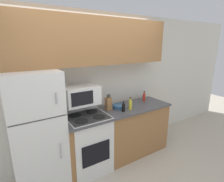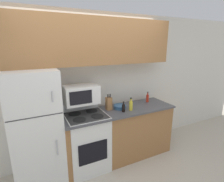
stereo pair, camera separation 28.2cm
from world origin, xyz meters
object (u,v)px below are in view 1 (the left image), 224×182
at_px(refrigerator, 37,133).
at_px(stove, 88,142).
at_px(bottle_soy_sauce, 124,107).
at_px(microwave, 81,95).
at_px(bottle_hot_sauce, 144,97).
at_px(knife_block, 108,104).
at_px(bowl, 119,106).
at_px(bottle_cooking_spray, 130,105).

relative_size(refrigerator, stove, 1.54).
bearing_deg(bottle_soy_sauce, microwave, 159.25).
height_order(microwave, bottle_hot_sauce, microwave).
relative_size(knife_block, bottle_soy_sauce, 1.54).
distance_m(knife_block, bowl, 0.22).
height_order(microwave, bottle_soy_sauce, microwave).
bearing_deg(bowl, bottle_cooking_spray, -51.28).
bearing_deg(microwave, stove, -76.85).
bearing_deg(bowl, knife_block, 170.37).
xyz_separation_m(bowl, bottle_soy_sauce, (-0.03, -0.17, 0.04)).
distance_m(stove, bottle_cooking_spray, 0.93).
bearing_deg(microwave, bowl, -6.47).
distance_m(stove, microwave, 0.78).
relative_size(knife_block, bottle_hot_sauce, 1.39).
bearing_deg(knife_block, bottle_soy_sauce, -49.12).
bearing_deg(stove, bottle_soy_sauce, -11.83).
bearing_deg(bottle_cooking_spray, bottle_soy_sauce, -175.98).
height_order(stove, knife_block, knife_block).
bearing_deg(bottle_hot_sauce, bowl, -173.64).
distance_m(stove, bottle_hot_sauce, 1.39).
distance_m(knife_block, bottle_hot_sauce, 0.85).
bearing_deg(refrigerator, knife_block, 1.40).
bearing_deg(bottle_hot_sauce, knife_block, -177.39).
distance_m(bottle_cooking_spray, bottle_soy_sauce, 0.15).
distance_m(refrigerator, bottle_hot_sauce, 2.01).
xyz_separation_m(microwave, knife_block, (0.46, -0.04, -0.21)).
xyz_separation_m(stove, bottle_soy_sauce, (0.61, -0.13, 0.52)).
distance_m(stove, bowl, 0.80).
relative_size(bowl, bottle_soy_sauce, 1.24).
relative_size(stove, knife_block, 3.99).
bearing_deg(microwave, bottle_hot_sauce, -0.11).
distance_m(bowl, bottle_soy_sauce, 0.17).
xyz_separation_m(refrigerator, bowl, (1.35, -0.01, 0.12)).
relative_size(microwave, bottle_cooking_spray, 2.41).
height_order(stove, bowl, stove).
xyz_separation_m(knife_block, bottle_hot_sauce, (0.85, 0.04, -0.03)).
xyz_separation_m(bowl, bottle_cooking_spray, (0.12, -0.15, 0.05)).
xyz_separation_m(refrigerator, bottle_soy_sauce, (1.33, -0.17, 0.16)).
relative_size(stove, bottle_hot_sauce, 5.54).
bearing_deg(knife_block, microwave, 174.90).
relative_size(refrigerator, microwave, 3.21).
relative_size(microwave, bottle_hot_sauce, 2.66).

